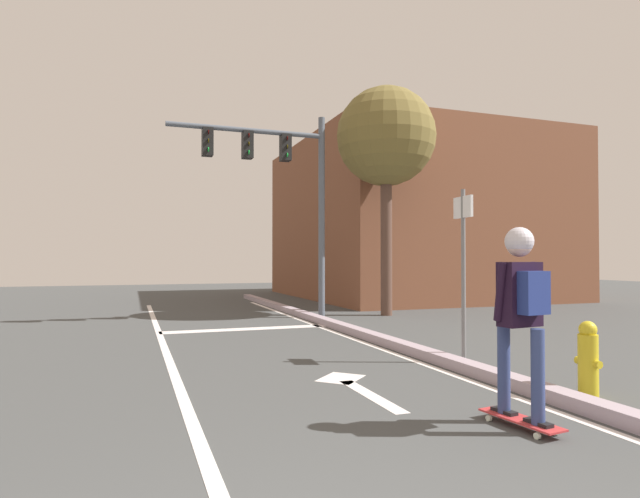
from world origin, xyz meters
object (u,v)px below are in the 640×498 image
(skater, at_px, (521,298))
(traffic_signal_mast, at_px, (279,173))
(skateboard, at_px, (521,420))
(roadside_tree, at_px, (386,138))
(fire_hydrant, at_px, (588,359))
(street_sign_post, at_px, (463,250))

(skater, relative_size, traffic_signal_mast, 0.33)
(skateboard, bearing_deg, traffic_signal_mast, 88.75)
(traffic_signal_mast, xyz_separation_m, roadside_tree, (2.83, -0.10, 1.03))
(skateboard, distance_m, roadside_tree, 10.02)
(traffic_signal_mast, relative_size, fire_hydrant, 6.27)
(traffic_signal_mast, bearing_deg, street_sign_post, -80.02)
(fire_hydrant, xyz_separation_m, roadside_tree, (1.64, 7.85, 4.15))
(skateboard, xyz_separation_m, street_sign_post, (1.24, 2.57, 1.50))
(street_sign_post, xyz_separation_m, fire_hydrant, (0.14, -1.99, -1.18))
(skater, bearing_deg, skateboard, 96.84)
(roadside_tree, bearing_deg, traffic_signal_mast, 178.06)
(skateboard, relative_size, fire_hydrant, 1.00)
(skater, xyz_separation_m, traffic_signal_mast, (0.18, 8.56, 2.41))
(skater, relative_size, street_sign_post, 0.68)
(traffic_signal_mast, height_order, roadside_tree, roadside_tree)
(skater, height_order, street_sign_post, street_sign_post)
(skater, xyz_separation_m, street_sign_post, (1.23, 2.59, 0.46))
(skateboard, distance_m, traffic_signal_mast, 9.21)
(roadside_tree, bearing_deg, skateboard, -109.68)
(traffic_signal_mast, relative_size, street_sign_post, 2.05)
(fire_hydrant, relative_size, roadside_tree, 0.13)
(street_sign_post, xyz_separation_m, roadside_tree, (1.78, 5.87, 2.98))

